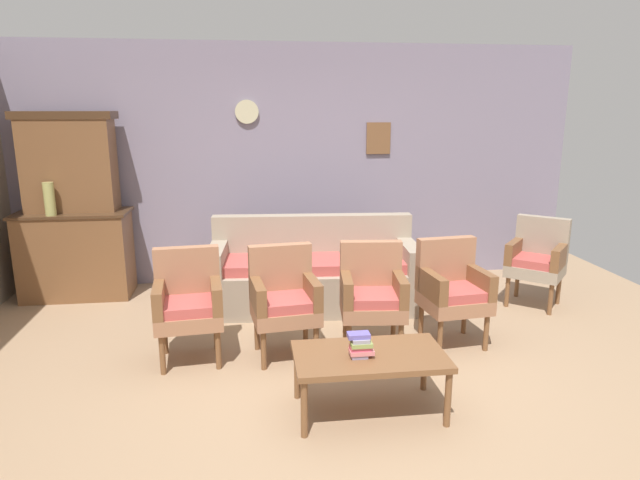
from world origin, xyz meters
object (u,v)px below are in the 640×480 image
at_px(vase_on_cabinet, 49,199).
at_px(armchair_row_middle, 284,297).
at_px(armchair_near_couch_end, 188,300).
at_px(armchair_by_doorway, 372,292).
at_px(book_stack_on_table, 360,345).
at_px(floor_vase_by_wall, 545,255).
at_px(coffee_table, 370,360).
at_px(wingback_chair_by_fireplace, 537,258).
at_px(armchair_near_cabinet, 452,287).
at_px(floral_couch, 314,275).
at_px(side_cabinet, 77,254).

height_order(vase_on_cabinet, armchair_row_middle, vase_on_cabinet).
relative_size(armchair_near_couch_end, armchair_by_doorway, 1.00).
height_order(book_stack_on_table, floor_vase_by_wall, floor_vase_by_wall).
bearing_deg(coffee_table, armchair_row_middle, 117.28).
bearing_deg(armchair_by_doorway, vase_on_cabinet, 152.82).
xyz_separation_m(armchair_row_middle, wingback_chair_by_fireplace, (2.66, 0.86, 0.00)).
distance_m(armchair_row_middle, coffee_table, 1.10).
bearing_deg(vase_on_cabinet, wingback_chair_by_fireplace, -8.02).
bearing_deg(armchair_row_middle, armchair_near_cabinet, 2.20).
distance_m(floral_couch, floor_vase_by_wall, 2.87).
xyz_separation_m(side_cabinet, coffee_table, (2.60, -2.71, -0.09)).
relative_size(armchair_near_couch_end, coffee_table, 0.90).
xyz_separation_m(vase_on_cabinet, armchair_near_couch_end, (1.49, -1.54, -0.60)).
distance_m(armchair_by_doorway, coffee_table, 1.02).
relative_size(book_stack_on_table, floor_vase_by_wall, 0.28).
bearing_deg(floral_couch, armchair_near_cabinet, -44.88).
relative_size(floral_couch, armchair_row_middle, 2.38).
distance_m(wingback_chair_by_fireplace, floor_vase_by_wall, 0.97).
bearing_deg(floral_couch, book_stack_on_table, -88.77).
bearing_deg(armchair_near_couch_end, book_stack_on_table, -40.78).
distance_m(armchair_near_cabinet, coffee_table, 1.40).
bearing_deg(armchair_by_doorway, floral_couch, 108.02).
height_order(vase_on_cabinet, floor_vase_by_wall, vase_on_cabinet).
bearing_deg(coffee_table, side_cabinet, 133.89).
relative_size(coffee_table, floor_vase_by_wall, 1.64).
bearing_deg(floor_vase_by_wall, armchair_by_doorway, -146.66).
xyz_separation_m(armchair_by_doorway, book_stack_on_table, (-0.31, -1.03, 0.00)).
bearing_deg(vase_on_cabinet, armchair_row_middle, -34.59).
height_order(wingback_chair_by_fireplace, coffee_table, wingback_chair_by_fireplace).
height_order(vase_on_cabinet, armchair_by_doorway, vase_on_cabinet).
relative_size(floral_couch, armchair_near_cabinet, 2.38).
bearing_deg(side_cabinet, armchair_by_doorway, -31.20).
distance_m(vase_on_cabinet, floral_couch, 2.78).
height_order(coffee_table, floor_vase_by_wall, floor_vase_by_wall).
bearing_deg(armchair_row_middle, armchair_near_couch_end, 178.85).
height_order(side_cabinet, vase_on_cabinet, vase_on_cabinet).
bearing_deg(vase_on_cabinet, armchair_near_cabinet, -22.04).
relative_size(vase_on_cabinet, wingback_chair_by_fireplace, 0.38).
bearing_deg(coffee_table, wingback_chair_by_fireplace, 40.28).
distance_m(armchair_by_doorway, floor_vase_by_wall, 2.95).
bearing_deg(armchair_near_couch_end, armchair_row_middle, -1.15).
xyz_separation_m(armchair_row_middle, floor_vase_by_wall, (3.20, 1.64, -0.19)).
xyz_separation_m(floral_couch, book_stack_on_table, (0.05, -2.13, 0.18)).
xyz_separation_m(floral_couch, wingback_chair_by_fireplace, (2.28, -0.26, 0.17)).
bearing_deg(armchair_near_cabinet, wingback_chair_by_fireplace, 33.64).
relative_size(armchair_by_doorway, floor_vase_by_wall, 1.48).
bearing_deg(armchair_by_doorway, floor_vase_by_wall, 33.34).
distance_m(armchair_row_middle, book_stack_on_table, 1.10).
bearing_deg(armchair_by_doorway, side_cabinet, 148.80).
distance_m(side_cabinet, vase_on_cabinet, 0.68).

